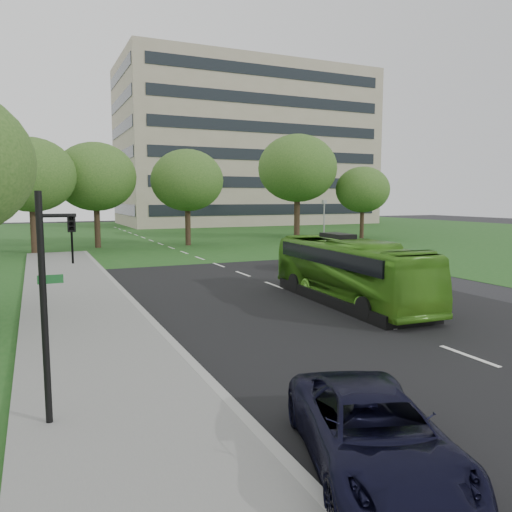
{
  "coord_description": "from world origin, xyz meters",
  "views": [
    {
      "loc": [
        -10.58,
        -15.61,
        4.28
      ],
      "look_at": [
        -1.31,
        5.24,
        1.6
      ],
      "focal_mm": 35.0,
      "sensor_mm": 36.0,
      "label": 1
    }
  ],
  "objects_px": {
    "tree_park_c": "(187,180)",
    "suv": "(373,432)",
    "camera_pole": "(324,218)",
    "sedan": "(322,257)",
    "tree_park_b": "(95,177)",
    "tree_park_e": "(363,190)",
    "traffic_light": "(51,292)",
    "tree_park_a": "(31,175)",
    "bus": "(349,271)",
    "office_building": "(245,148)",
    "tree_park_d": "(297,168)"
  },
  "relations": [
    {
      "from": "tree_park_c",
      "to": "suv",
      "type": "distance_m",
      "value": 38.4
    },
    {
      "from": "camera_pole",
      "to": "sedan",
      "type": "bearing_deg",
      "value": -109.31
    },
    {
      "from": "tree_park_b",
      "to": "tree_park_e",
      "type": "distance_m",
      "value": 26.68
    },
    {
      "from": "tree_park_b",
      "to": "traffic_light",
      "type": "relative_size",
      "value": 2.03
    },
    {
      "from": "camera_pole",
      "to": "tree_park_a",
      "type": "bearing_deg",
      "value": 177.05
    },
    {
      "from": "camera_pole",
      "to": "bus",
      "type": "bearing_deg",
      "value": -106.23
    },
    {
      "from": "tree_park_b",
      "to": "tree_park_c",
      "type": "distance_m",
      "value": 7.75
    },
    {
      "from": "tree_park_a",
      "to": "tree_park_b",
      "type": "bearing_deg",
      "value": 27.49
    },
    {
      "from": "office_building",
      "to": "sedan",
      "type": "height_order",
      "value": "office_building"
    },
    {
      "from": "tree_park_e",
      "to": "tree_park_c",
      "type": "bearing_deg",
      "value": -179.44
    },
    {
      "from": "tree_park_d",
      "to": "traffic_light",
      "type": "height_order",
      "value": "tree_park_d"
    },
    {
      "from": "office_building",
      "to": "suv",
      "type": "bearing_deg",
      "value": -111.27
    },
    {
      "from": "office_building",
      "to": "suv",
      "type": "height_order",
      "value": "office_building"
    },
    {
      "from": "tree_park_e",
      "to": "bus",
      "type": "height_order",
      "value": "tree_park_e"
    },
    {
      "from": "bus",
      "to": "suv",
      "type": "xyz_separation_m",
      "value": [
        -6.88,
        -10.71,
        -0.68
      ]
    },
    {
      "from": "tree_park_a",
      "to": "tree_park_d",
      "type": "distance_m",
      "value": 25.24
    },
    {
      "from": "tree_park_a",
      "to": "tree_park_b",
      "type": "distance_m",
      "value": 5.6
    },
    {
      "from": "tree_park_c",
      "to": "suv",
      "type": "bearing_deg",
      "value": -101.93
    },
    {
      "from": "tree_park_e",
      "to": "suv",
      "type": "relative_size",
      "value": 1.67
    },
    {
      "from": "bus",
      "to": "tree_park_a",
      "type": "bearing_deg",
      "value": 117.56
    },
    {
      "from": "traffic_light",
      "to": "tree_park_c",
      "type": "bearing_deg",
      "value": 70.73
    },
    {
      "from": "tree_park_e",
      "to": "camera_pole",
      "type": "bearing_deg",
      "value": -140.44
    },
    {
      "from": "tree_park_d",
      "to": "office_building",
      "type": "bearing_deg",
      "value": 76.55
    },
    {
      "from": "tree_park_a",
      "to": "sedan",
      "type": "relative_size",
      "value": 1.97
    },
    {
      "from": "suv",
      "to": "tree_park_d",
      "type": "bearing_deg",
      "value": 81.0
    },
    {
      "from": "sedan",
      "to": "tree_park_d",
      "type": "bearing_deg",
      "value": -22.89
    },
    {
      "from": "office_building",
      "to": "traffic_light",
      "type": "xyz_separation_m",
      "value": [
        -32.32,
        -67.96,
        -9.91
      ]
    },
    {
      "from": "tree_park_c",
      "to": "camera_pole",
      "type": "xyz_separation_m",
      "value": [
        9.47,
        -7.67,
        -3.16
      ]
    },
    {
      "from": "office_building",
      "to": "tree_park_b",
      "type": "distance_m",
      "value": 43.65
    },
    {
      "from": "tree_park_c",
      "to": "sedan",
      "type": "relative_size",
      "value": 1.9
    },
    {
      "from": "tree_park_b",
      "to": "bus",
      "type": "height_order",
      "value": "tree_park_b"
    },
    {
      "from": "tree_park_e",
      "to": "sedan",
      "type": "height_order",
      "value": "tree_park_e"
    },
    {
      "from": "tree_park_a",
      "to": "camera_pole",
      "type": "xyz_separation_m",
      "value": [
        22.1,
        -6.22,
        -3.36
      ]
    },
    {
      "from": "bus",
      "to": "traffic_light",
      "type": "distance_m",
      "value": 13.49
    },
    {
      "from": "suv",
      "to": "tree_park_c",
      "type": "bearing_deg",
      "value": 96.16
    },
    {
      "from": "office_building",
      "to": "bus",
      "type": "xyz_separation_m",
      "value": [
        -20.96,
        -60.81,
        -11.2
      ]
    },
    {
      "from": "tree_park_c",
      "to": "tree_park_a",
      "type": "bearing_deg",
      "value": -173.46
    },
    {
      "from": "office_building",
      "to": "tree_park_d",
      "type": "xyz_separation_m",
      "value": [
        -7.67,
        -32.07,
        -5.26
      ]
    },
    {
      "from": "suv",
      "to": "camera_pole",
      "type": "relative_size",
      "value": 1.1
    },
    {
      "from": "suv",
      "to": "traffic_light",
      "type": "distance_m",
      "value": 6.05
    },
    {
      "from": "sedan",
      "to": "camera_pole",
      "type": "relative_size",
      "value": 1.1
    },
    {
      "from": "camera_pole",
      "to": "tree_park_c",
      "type": "bearing_deg",
      "value": 153.75
    },
    {
      "from": "bus",
      "to": "tree_park_d",
      "type": "bearing_deg",
      "value": 67.82
    },
    {
      "from": "bus",
      "to": "sedan",
      "type": "bearing_deg",
      "value": 67.35
    },
    {
      "from": "tree_park_a",
      "to": "tree_park_b",
      "type": "relative_size",
      "value": 0.99
    },
    {
      "from": "tree_park_c",
      "to": "tree_park_e",
      "type": "bearing_deg",
      "value": 0.56
    },
    {
      "from": "tree_park_e",
      "to": "suv",
      "type": "bearing_deg",
      "value": -125.66
    },
    {
      "from": "office_building",
      "to": "tree_park_a",
      "type": "xyz_separation_m",
      "value": [
        -32.61,
        -35.73,
        -6.52
      ]
    },
    {
      "from": "suv",
      "to": "bus",
      "type": "bearing_deg",
      "value": 75.36
    },
    {
      "from": "traffic_light",
      "to": "suv",
      "type": "bearing_deg",
      "value": -37.63
    }
  ]
}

